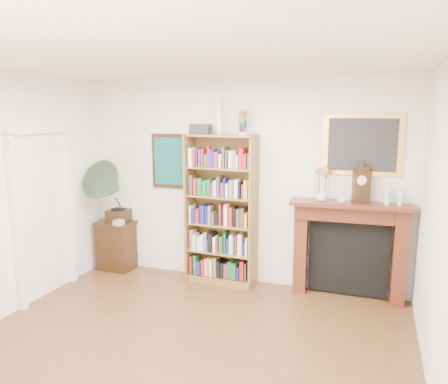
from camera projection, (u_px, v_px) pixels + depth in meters
name	position (u px, v px, depth m)	size (l,w,h in m)	color
room	(154.00, 228.00, 3.64)	(4.51, 5.01, 2.81)	#503518
door_casing	(44.00, 200.00, 5.49)	(0.08, 1.02, 2.17)	white
teal_poster	(171.00, 161.00, 6.23)	(0.58, 0.04, 0.78)	black
small_picture	(241.00, 112.00, 5.76)	(0.26, 0.04, 0.30)	white
gilt_painting	(362.00, 145.00, 5.34)	(0.95, 0.04, 0.75)	gold
bookshelf	(221.00, 202.00, 5.90)	(0.97, 0.39, 2.37)	brown
side_cabinet	(116.00, 245.00, 6.56)	(0.54, 0.39, 0.73)	black
fireplace	(349.00, 241.00, 5.51)	(1.49, 0.42, 1.25)	#501D12
gramophone	(111.00, 188.00, 6.28)	(0.61, 0.75, 0.94)	black
cd_stack	(119.00, 223.00, 6.28)	(0.12, 0.12, 0.08)	silver
mantel_clock	(361.00, 185.00, 5.31)	(0.22, 0.18, 0.46)	black
flower_vase	(322.00, 195.00, 5.44)	(0.15, 0.15, 0.15)	white
teacup	(342.00, 201.00, 5.33)	(0.08, 0.08, 0.07)	white
bottle_left	(387.00, 195.00, 5.23)	(0.07, 0.07, 0.24)	silver
bottle_right	(400.00, 197.00, 5.18)	(0.06, 0.06, 0.20)	silver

